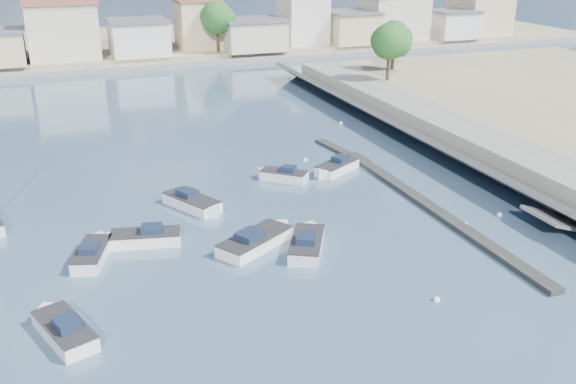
% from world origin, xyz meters
% --- Properties ---
extents(ground, '(400.00, 400.00, 0.00)m').
position_xyz_m(ground, '(0.00, 40.00, 0.00)').
color(ground, '#314C63').
rests_on(ground, ground).
extents(seawall_walkway, '(5.00, 90.00, 1.80)m').
position_xyz_m(seawall_walkway, '(18.50, 13.00, 0.90)').
color(seawall_walkway, slate).
rests_on(seawall_walkway, ground).
extents(breakwater, '(2.00, 31.02, 0.35)m').
position_xyz_m(breakwater, '(6.90, 12.69, 0.17)').
color(breakwater, black).
rests_on(breakwater, ground).
extents(far_shore_land, '(160.00, 40.00, 1.40)m').
position_xyz_m(far_shore_land, '(0.00, 92.00, 0.70)').
color(far_shore_land, gray).
rests_on(far_shore_land, ground).
extents(far_shore_quay, '(160.00, 2.50, 0.80)m').
position_xyz_m(far_shore_quay, '(0.00, 71.00, 0.40)').
color(far_shore_quay, slate).
rests_on(far_shore_quay, ground).
extents(far_town, '(113.01, 12.80, 8.35)m').
position_xyz_m(far_town, '(10.71, 76.92, 4.93)').
color(far_town, beige).
rests_on(far_town, far_shore_land).
extents(shore_trees, '(74.56, 38.32, 7.92)m').
position_xyz_m(shore_trees, '(8.34, 68.11, 6.22)').
color(shore_trees, '#38281E').
rests_on(shore_trees, ground).
extents(motorboat_a, '(3.10, 4.89, 1.48)m').
position_xyz_m(motorboat_a, '(-18.62, 2.48, 0.38)').
color(motorboat_a, white).
rests_on(motorboat_a, ground).
extents(motorboat_b, '(3.82, 5.02, 1.48)m').
position_xyz_m(motorboat_b, '(-3.75, 7.17, 0.38)').
color(motorboat_b, white).
rests_on(motorboat_b, ground).
extents(motorboat_c, '(5.04, 2.64, 1.48)m').
position_xyz_m(motorboat_c, '(-13.43, 11.49, 0.38)').
color(motorboat_c, white).
rests_on(motorboat_c, ground).
extents(motorboat_d, '(4.50, 3.66, 1.48)m').
position_xyz_m(motorboat_d, '(3.80, 19.48, 0.38)').
color(motorboat_d, white).
rests_on(motorboat_d, ground).
extents(motorboat_e, '(2.84, 4.63, 1.48)m').
position_xyz_m(motorboat_e, '(-16.54, 10.46, 0.38)').
color(motorboat_e, white).
rests_on(motorboat_e, ground).
extents(motorboat_f, '(3.81, 3.58, 1.48)m').
position_xyz_m(motorboat_f, '(-1.05, 19.35, 0.38)').
color(motorboat_f, white).
rests_on(motorboat_f, ground).
extents(motorboat_g, '(3.78, 5.03, 1.48)m').
position_xyz_m(motorboat_g, '(-9.00, 16.04, 0.38)').
color(motorboat_g, white).
rests_on(motorboat_g, ground).
extents(motorboat_h, '(5.59, 4.56, 1.48)m').
position_xyz_m(motorboat_h, '(-6.52, 8.64, 0.38)').
color(motorboat_h, white).
rests_on(motorboat_h, ground).
extents(mooring_buoys, '(10.92, 34.64, 0.41)m').
position_xyz_m(mooring_buoys, '(6.30, 14.79, 0.05)').
color(mooring_buoys, white).
rests_on(mooring_buoys, ground).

